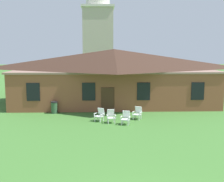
# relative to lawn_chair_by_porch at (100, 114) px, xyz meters

# --- Properties ---
(brick_building) EXTENTS (19.11, 10.40, 5.31)m
(brick_building) POSITION_rel_lawn_chair_by_porch_xyz_m (1.34, 8.01, 2.21)
(brick_building) COLOR brown
(brick_building) RESTS_ON ground
(dome_tower) EXTENTS (5.18, 5.18, 17.94)m
(dome_tower) POSITION_rel_lawn_chair_by_porch_xyz_m (-0.51, 26.60, 7.65)
(dome_tower) COLOR #BCB29E
(dome_tower) RESTS_ON ground
(lawn_chair_by_porch) EXTENTS (0.83, 0.86, 0.96)m
(lawn_chair_by_porch) POSITION_rel_lawn_chair_by_porch_xyz_m (0.00, 0.00, 0.00)
(lawn_chair_by_porch) COLOR white
(lawn_chair_by_porch) RESTS_ON ground
(lawn_chair_near_door) EXTENTS (0.69, 0.72, 0.96)m
(lawn_chair_near_door) POSITION_rel_lawn_chair_by_porch_xyz_m (0.80, -0.50, 0.00)
(lawn_chair_near_door) COLOR silver
(lawn_chair_near_door) RESTS_ON ground
(lawn_chair_left_end) EXTENTS (0.75, 0.80, 0.96)m
(lawn_chair_left_end) POSITION_rel_lawn_chair_by_porch_xyz_m (1.83, -1.01, 0.00)
(lawn_chair_left_end) COLOR white
(lawn_chair_left_end) RESTS_ON ground
(lawn_chair_middle) EXTENTS (0.81, 0.85, 0.96)m
(lawn_chair_middle) POSITION_rel_lawn_chair_by_porch_xyz_m (2.85, 0.49, 0.00)
(lawn_chair_middle) COLOR white
(lawn_chair_middle) RESTS_ON ground
(trash_bin) EXTENTS (0.56, 0.56, 0.98)m
(trash_bin) POSITION_rel_lawn_chair_by_porch_xyz_m (-3.80, 2.72, -0.00)
(trash_bin) COLOR #335638
(trash_bin) RESTS_ON ground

